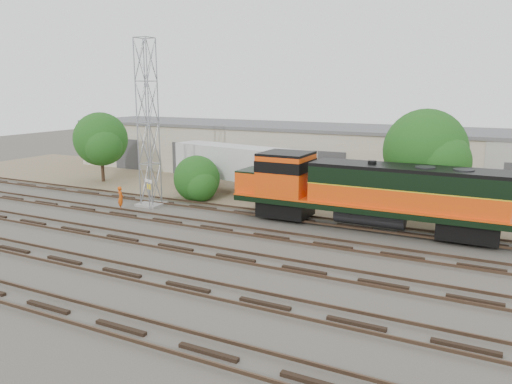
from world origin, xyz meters
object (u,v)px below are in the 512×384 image
at_px(locomotive, 366,191).
at_px(semi_trailer, 244,165).
at_px(worker, 121,198).
at_px(signal_tower, 148,126).

xyz_separation_m(locomotive, semi_trailer, (-12.08, 5.74, 0.08)).
bearing_deg(semi_trailer, worker, -112.32).
relative_size(locomotive, signal_tower, 1.46).
bearing_deg(signal_tower, semi_trailer, 55.74).
bearing_deg(locomotive, worker, -170.04).
bearing_deg(semi_trailer, signal_tower, -113.01).
xyz_separation_m(signal_tower, worker, (-1.25, -2.07, -5.33)).
height_order(locomotive, worker, locomotive).
bearing_deg(worker, semi_trailer, -79.11).
relative_size(worker, semi_trailer, 0.13).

